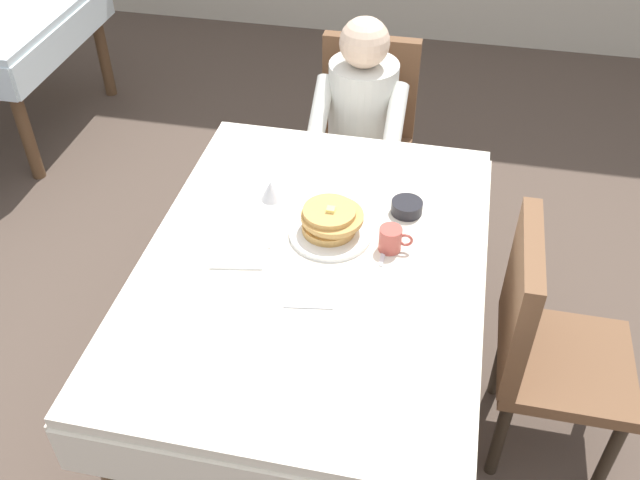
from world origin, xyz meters
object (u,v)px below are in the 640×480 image
Objects in this scene: diner_person at (361,118)px; plate_breakfast at (331,233)px; cup_coffee at (391,239)px; spoon_near_edge at (308,307)px; syrup_pitcher at (271,190)px; bowl_butter at (407,207)px; fork_left_of_plate at (275,231)px; breakfast_stack at (330,220)px; knife_right_of_plate at (385,246)px; chair_diner at (365,127)px; dining_table_main at (313,278)px; chair_right_side at (542,338)px.

diner_person is 0.89m from plate_breakfast.
spoon_near_edge is (-0.21, -0.32, -0.04)m from cup_coffee.
spoon_near_edge is at bearing -63.51° from syrup_pitcher.
fork_left_of_plate is (-0.43, -0.20, -0.02)m from bowl_butter.
breakfast_stack is at bearing 114.36° from plate_breakfast.
plate_breakfast is 1.33× the size of breakfast_stack.
knife_right_of_plate is at bearing -7.40° from breakfast_stack.
knife_right_of_plate is at bearing 102.25° from chair_diner.
dining_table_main is 0.78m from chair_right_side.
spoon_near_edge is at bearing 151.06° from knife_right_of_plate.
fork_left_of_plate and spoon_near_edge have the same top height.
syrup_pitcher reaches higher than plate_breakfast.
plate_breakfast is 0.34m from spoon_near_edge.
knife_right_of_plate is (0.23, 0.11, 0.09)m from dining_table_main.
chair_diner is 8.45× the size of bowl_butter.
bowl_butter is at bearing 56.58° from spoon_near_edge.
spoon_near_edge is (0.04, -1.39, 0.21)m from chair_diner.
plate_breakfast is at bearing -99.85° from chair_right_side.
syrup_pitcher is 0.56m from spoon_near_edge.
syrup_pitcher is 0.53× the size of spoon_near_edge.
cup_coffee is at bearing -98.27° from bowl_butter.
cup_coffee is (0.21, -0.03, -0.02)m from breakfast_stack.
chair_right_side is 8.45× the size of bowl_butter.
syrup_pitcher is at bearing 107.49° from spoon_near_edge.
syrup_pitcher is (-0.25, 0.15, -0.02)m from breakfast_stack.
knife_right_of_plate is 0.38m from spoon_near_edge.
breakfast_stack is at bearing -144.36° from bowl_butter.
chair_right_side is at bearing -10.20° from breakfast_stack.
breakfast_stack reaches higher than plate_breakfast.
syrup_pitcher is (-0.98, 0.28, 0.25)m from chair_right_side.
knife_right_of_plate is at bearing 153.24° from cup_coffee.
spoon_near_edge reaches higher than dining_table_main.
chair_diner is 4.65× the size of knife_right_of_plate.
bowl_butter reaches higher than fork_left_of_plate.
bowl_butter is at bearing 35.64° from breakfast_stack.
breakfast_stack is (0.03, 0.13, 0.15)m from dining_table_main.
bowl_butter is at bearing -67.62° from fork_left_of_plate.
chair_diner is 1.11m from knife_right_of_plate.
syrup_pitcher is 0.40× the size of knife_right_of_plate.
breakfast_stack reaches higher than dining_table_main.
fork_left_of_plate is at bearing -155.29° from bowl_butter.
spoon_near_edge is at bearing -123.20° from cup_coffee.
diner_person is at bearing 92.48° from breakfast_stack.
chair_right_side is 0.96m from fork_left_of_plate.
chair_diner reaches higher than dining_table_main.
knife_right_of_plate is (0.19, -0.02, -0.01)m from plate_breakfast.
chair_right_side is 3.32× the size of plate_breakfast.
dining_table_main is 0.24m from spoon_near_edge.
fork_left_of_plate and knife_right_of_plate have the same top height.
fork_left_of_plate is at bearing 178.76° from cup_coffee.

